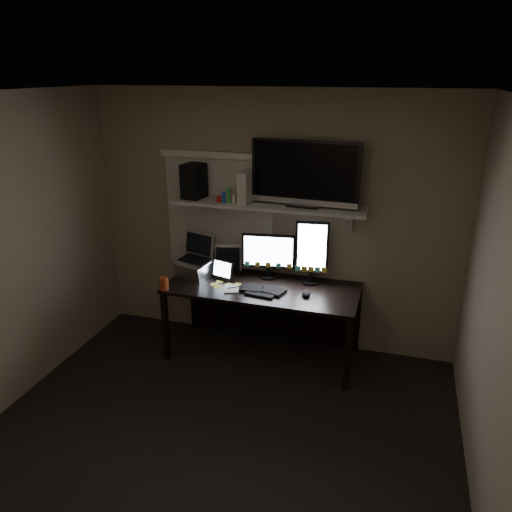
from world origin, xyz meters
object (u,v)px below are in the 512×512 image
at_px(speaker, 194,181).
at_px(monitor_landscape, 268,256).
at_px(keyboard, 262,290).
at_px(tablet, 223,270).
at_px(tv, 305,174).
at_px(desk, 266,298).
at_px(mouse, 306,294).
at_px(monitor_portrait, 312,252).
at_px(game_console, 247,187).
at_px(laptop, 194,256).
at_px(cup, 164,284).

bearing_deg(speaker, monitor_landscape, 11.60).
bearing_deg(keyboard, tablet, 167.46).
height_order(keyboard, tv, tv).
bearing_deg(keyboard, desk, 104.07).
distance_m(tablet, tv, 1.21).
distance_m(mouse, tv, 1.07).
bearing_deg(keyboard, monitor_portrait, 45.74).
height_order(monitor_landscape, game_console, game_console).
distance_m(laptop, game_console, 0.87).
relative_size(monitor_portrait, game_console, 2.10).
relative_size(cup, game_console, 0.41).
bearing_deg(game_console, laptop, -159.90).
height_order(keyboard, game_console, game_console).
distance_m(keyboard, tablet, 0.48).
xyz_separation_m(monitor_portrait, game_console, (-0.63, -0.03, 0.59)).
relative_size(game_console, speaker, 0.90).
bearing_deg(desk, speaker, 172.97).
relative_size(desk, laptop, 4.50).
xyz_separation_m(tablet, speaker, (-0.33, 0.16, 0.81)).
bearing_deg(laptop, mouse, 8.73).
bearing_deg(desk, laptop, -175.98).
bearing_deg(tablet, monitor_portrait, 26.54).
xyz_separation_m(monitor_portrait, mouse, (0.02, -0.31, -0.29)).
height_order(desk, mouse, mouse).
xyz_separation_m(monitor_landscape, keyboard, (0.03, -0.33, -0.21)).
height_order(desk, game_console, game_console).
height_order(desk, laptop, laptop).
distance_m(desk, game_console, 1.10).
bearing_deg(speaker, desk, 3.19).
relative_size(desk, tablet, 7.84).
bearing_deg(mouse, monitor_landscape, 127.37).
bearing_deg(cup, laptop, 70.52).
distance_m(monitor_portrait, speaker, 1.31).
bearing_deg(monitor_landscape, tablet, -164.22).
bearing_deg(tv, monitor_landscape, -179.07).
bearing_deg(monitor_landscape, laptop, -174.80).
bearing_deg(cup, tv, 24.54).
bearing_deg(keyboard, cup, -159.14).
xyz_separation_m(keyboard, laptop, (-0.74, 0.17, 0.19)).
distance_m(desk, monitor_landscape, 0.42).
height_order(tablet, cup, tablet).
xyz_separation_m(tablet, game_console, (0.20, 0.14, 0.80)).
relative_size(monitor_landscape, tv, 0.53).
relative_size(tablet, cup, 1.88).
height_order(monitor_landscape, mouse, monitor_landscape).
xyz_separation_m(monitor_landscape, speaker, (-0.74, -0.02, 0.69)).
relative_size(keyboard, tv, 0.43).
height_order(desk, cup, cup).
bearing_deg(monitor_portrait, desk, -173.20).
relative_size(tablet, tv, 0.23).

